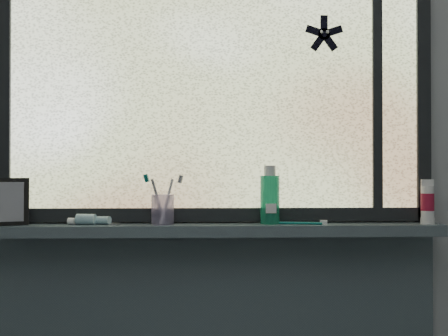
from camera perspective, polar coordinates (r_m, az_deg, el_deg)
wall_back at (r=1.87m, az=-0.88°, el=0.84°), size 3.00×0.01×2.50m
windowsill at (r=1.80m, az=-0.84°, el=-7.06°), size 1.62×0.14×0.04m
window_pane at (r=1.87m, az=-0.87°, el=9.45°), size 1.50×0.01×1.00m
frame_bottom at (r=1.85m, az=-0.87°, el=-5.35°), size 1.60×0.03×0.05m
frame_left at (r=2.01m, az=-23.82°, el=8.81°), size 0.05×0.03×1.10m
frame_right at (r=2.04m, az=21.76°, el=8.68°), size 0.05×0.03×1.10m
frame_mullion at (r=1.97m, az=17.05°, el=8.96°), size 0.03×0.03×1.00m
starfish_sticker at (r=1.95m, az=11.37°, el=14.76°), size 0.15×0.02×0.15m
vanity_mirror at (r=1.91m, az=-23.38°, el=-3.55°), size 0.15×0.11×0.17m
toothpaste_tube at (r=1.84m, az=-14.81°, el=-5.68°), size 0.22×0.09×0.04m
toothbrush_cup at (r=1.81m, az=-7.02°, el=-4.72°), size 0.09×0.09×0.11m
toothbrush_lying at (r=1.81m, az=8.46°, el=-6.17°), size 0.21×0.06×0.01m
mouthwash_bottle at (r=1.81m, az=5.26°, el=-3.05°), size 0.09×0.09×0.17m
cream_tube at (r=1.96m, az=22.23°, el=-3.41°), size 0.05×0.05×0.11m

